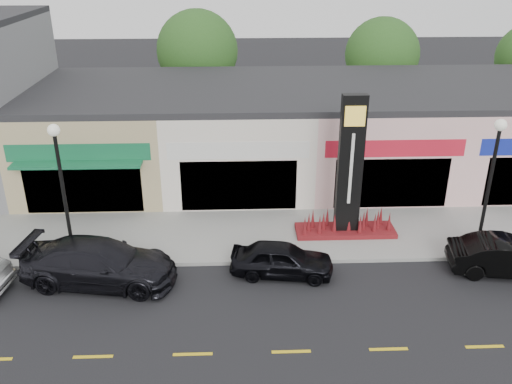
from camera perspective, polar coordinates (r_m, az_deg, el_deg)
The scene contains 15 objects.
ground at distance 19.62m, azimuth 2.87°, elevation -10.72°, with size 120.00×120.00×0.00m, color black.
sidewalk at distance 23.26m, azimuth 1.98°, elevation -4.41°, with size 52.00×4.30×0.15m, color gray.
curb at distance 21.32m, azimuth 2.40°, elevation -7.31°, with size 52.00×0.20×0.15m, color gray.
shop_beige at distance 29.67m, azimuth -15.66°, elevation 6.05°, with size 7.00×10.85×4.80m.
shop_cream at distance 28.86m, azimuth -1.93°, elevation 6.44°, with size 7.00×10.01×4.80m.
shop_pink_w at distance 29.71m, azimuth 11.78°, elevation 6.47°, with size 7.00×10.01×4.80m.
shop_pink_e at distance 32.10m, azimuth 24.08°, elevation 6.18°, with size 7.00×10.01×4.80m.
tree_rear_west at distance 36.08m, azimuth -6.20°, elevation 14.57°, with size 5.20×5.20×7.83m.
tree_rear_mid at distance 37.31m, azimuth 13.12°, elevation 13.89°, with size 4.80×4.80×7.29m.
lamp_west_near at distance 21.06m, azimuth -19.77°, elevation 1.16°, with size 0.44×0.44×5.47m.
lamp_east_near at distance 22.22m, azimuth 23.52°, elevation 1.74°, with size 0.44×0.44×5.47m.
pylon_sign at distance 22.56m, azimuth 9.71°, elevation 0.51°, with size 4.20×1.30×6.00m.
car_dark_sedan at distance 20.62m, azimuth -16.19°, elevation -7.18°, with size 5.62×2.28×1.63m, color black.
car_black_sedan at distance 20.36m, azimuth 2.73°, elevation -7.08°, with size 3.83×1.54×1.30m, color black.
car_black_conv at distance 22.45m, azimuth 25.00°, elevation -6.22°, with size 4.28×1.49×1.41m, color black.
Camera 1 is at (-1.57, -15.99, 11.25)m, focal length 38.00 mm.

